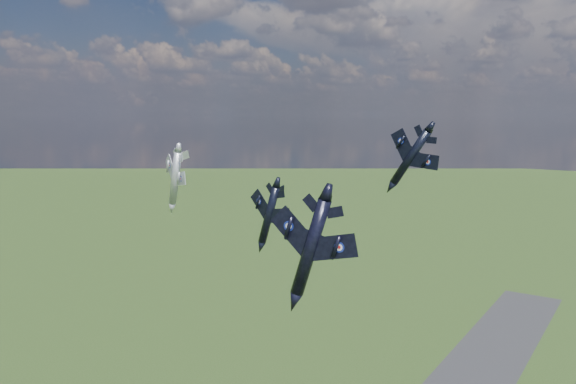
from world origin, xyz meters
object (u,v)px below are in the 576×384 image
Objects in this scene: jet_left_silver at (175,178)px; jet_right_navy at (311,247)px; jet_high_navy at (410,157)px; jet_lead_navy at (269,215)px.

jet_right_navy is at bearing -9.50° from jet_left_silver.
jet_high_navy reaches higher than jet_right_navy.
jet_right_navy reaches higher than jet_lead_navy.
jet_left_silver is (-50.84, 33.27, 0.29)m from jet_right_navy.
jet_high_navy reaches higher than jet_left_silver.
jet_right_navy is 57.41m from jet_high_navy.
jet_right_navy is 0.88× the size of jet_left_silver.
jet_lead_navy is at bearing 25.10° from jet_left_silver.
jet_left_silver reaches higher than jet_lead_navy.
jet_high_navy is 1.08× the size of jet_left_silver.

